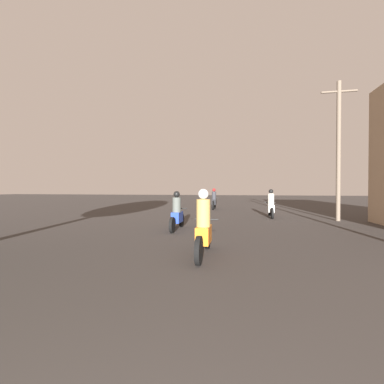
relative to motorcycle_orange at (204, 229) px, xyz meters
name	(u,v)px	position (x,y,z in m)	size (l,w,h in m)	color
motorcycle_orange	(204,229)	(0.00, 0.00, 0.00)	(0.60, 2.07, 1.57)	black
motorcycle_blue	(177,214)	(-1.52, 3.55, -0.03)	(0.60, 2.01, 1.48)	black
motorcycle_white	(271,206)	(2.47, 8.47, -0.01)	(0.60, 1.84, 1.54)	black
motorcycle_black	(214,201)	(-1.10, 13.41, 0.00)	(0.60, 1.93, 1.57)	black
utility_pole_far	(339,148)	(5.50, 7.60, 2.90)	(1.60, 0.20, 6.74)	#6B5B4C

